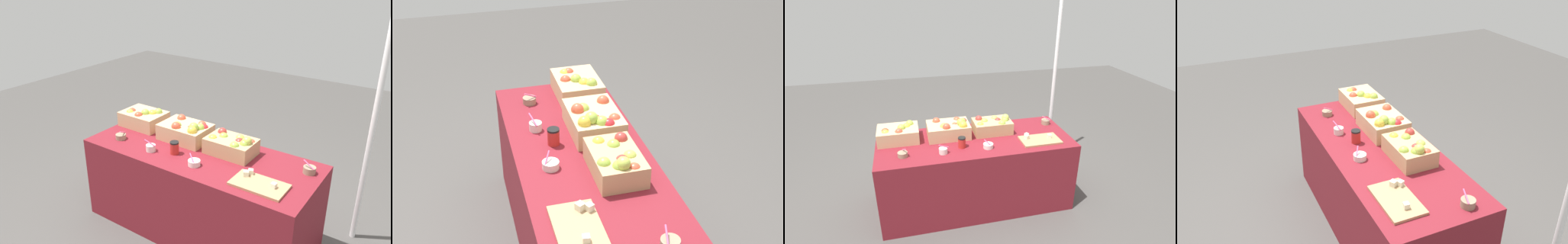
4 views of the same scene
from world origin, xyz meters
TOP-DOWN VIEW (x-y plane):
  - ground_plane at (0.00, 0.00)m, footprint 10.00×10.00m
  - table at (0.00, 0.00)m, footprint 1.90×0.76m
  - apple_crate_left at (-0.73, 0.15)m, footprint 0.39×0.29m
  - apple_crate_middle at (-0.23, 0.13)m, footprint 0.41×0.30m
  - apple_crate_right at (0.22, 0.13)m, footprint 0.38×0.26m
  - cutting_board_front at (0.61, -0.18)m, footprint 0.38×0.23m
  - sample_bowl_near at (0.83, 0.18)m, footprint 0.10×0.09m
  - sample_bowl_mid at (-0.70, -0.18)m, footprint 0.09×0.09m
  - sample_bowl_far at (-0.34, -0.21)m, footprint 0.09×0.08m
  - sample_bowl_extra at (0.08, -0.20)m, footprint 0.09×0.09m
  - coffee_cup at (-0.15, -0.13)m, footprint 0.07×0.07m

SIDE VIEW (x-z plane):
  - ground_plane at x=0.00m, z-range 0.00..0.00m
  - table at x=0.00m, z-range 0.00..0.74m
  - cutting_board_front at x=0.61m, z-range 0.72..0.78m
  - sample_bowl_extra at x=0.08m, z-range 0.72..0.81m
  - sample_bowl_mid at x=-0.70m, z-range 0.72..0.81m
  - sample_bowl_near at x=0.83m, z-range 0.72..0.82m
  - sample_bowl_far at x=-0.34m, z-range 0.71..0.82m
  - coffee_cup at x=-0.15m, z-range 0.74..0.84m
  - apple_crate_left at x=-0.73m, z-range 0.73..0.90m
  - apple_crate_right at x=0.22m, z-range 0.72..0.91m
  - apple_crate_middle at x=-0.23m, z-range 0.72..0.92m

